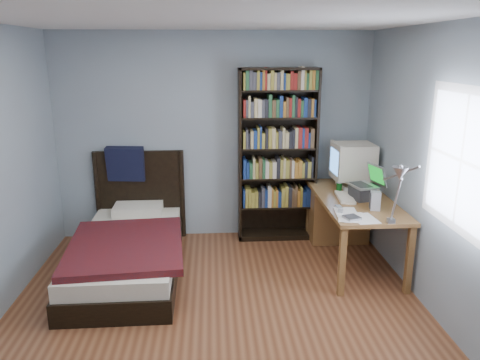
{
  "coord_description": "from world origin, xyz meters",
  "views": [
    {
      "loc": [
        -0.03,
        -3.53,
        2.26
      ],
      "look_at": [
        0.25,
        0.93,
        1.03
      ],
      "focal_mm": 35.0,
      "sensor_mm": 36.0,
      "label": 1
    }
  ],
  "objects": [
    {
      "name": "room",
      "position": [
        0.03,
        -0.0,
        1.25
      ],
      "size": [
        4.2,
        4.24,
        2.5
      ],
      "color": "brown",
      "rests_on": "ground"
    },
    {
      "name": "keyboard",
      "position": [
        1.39,
        1.18,
        0.74
      ],
      "size": [
        0.2,
        0.42,
        0.04
      ],
      "primitive_type": "cube",
      "rotation": [
        0.0,
        0.07,
        -0.09
      ],
      "color": "beige",
      "rests_on": "desk"
    },
    {
      "name": "laptop",
      "position": [
        1.59,
        1.16,
        0.84
      ],
      "size": [
        0.37,
        0.35,
        0.38
      ],
      "color": "#2D2D30",
      "rests_on": "desk"
    },
    {
      "name": "external_drive",
      "position": [
        1.28,
        0.54,
        0.74
      ],
      "size": [
        0.17,
        0.17,
        0.03
      ],
      "primitive_type": "cube",
      "rotation": [
        0.0,
        0.0,
        0.33
      ],
      "color": "gray",
      "rests_on": "desk"
    },
    {
      "name": "phone_silver",
      "position": [
        1.25,
        0.88,
        0.74
      ],
      "size": [
        0.06,
        0.1,
        0.02
      ],
      "primitive_type": "cube",
      "rotation": [
        0.0,
        0.0,
        0.1
      ],
      "color": "#B5B5BA",
      "rests_on": "desk"
    },
    {
      "name": "bed",
      "position": [
        -0.92,
        1.13,
        0.25
      ],
      "size": [
        1.2,
        2.12,
        1.16
      ],
      "color": "black",
      "rests_on": "floor"
    },
    {
      "name": "desk_lamp",
      "position": [
        1.48,
        0.03,
        1.26
      ],
      "size": [
        0.25,
        0.56,
        0.66
      ],
      "color": "#99999E",
      "rests_on": "desk"
    },
    {
      "name": "soda_can",
      "position": [
        1.39,
        1.41,
        0.79
      ],
      "size": [
        0.06,
        0.06,
        0.11
      ],
      "primitive_type": "cylinder",
      "color": "#063107",
      "rests_on": "desk"
    },
    {
      "name": "speaker",
      "position": [
        1.59,
        0.8,
        0.82
      ],
      "size": [
        0.11,
        0.11,
        0.19
      ],
      "primitive_type": "cube",
      "rotation": [
        0.0,
        0.0,
        -0.22
      ],
      "color": "gray",
      "rests_on": "desk"
    },
    {
      "name": "bookshelf",
      "position": [
        0.76,
        1.94,
        1.05
      ],
      "size": [
        0.94,
        0.3,
        2.08
      ],
      "color": "black",
      "rests_on": "floor"
    },
    {
      "name": "crt_monitor",
      "position": [
        1.6,
        1.66,
        1.02
      ],
      "size": [
        0.46,
        0.43,
        0.52
      ],
      "color": "beige",
      "rests_on": "desk"
    },
    {
      "name": "desk",
      "position": [
        1.5,
        1.65,
        0.42
      ],
      "size": [
        0.75,
        1.62,
        0.73
      ],
      "color": "brown",
      "rests_on": "floor"
    },
    {
      "name": "phone_grey",
      "position": [
        1.22,
        0.74,
        0.74
      ],
      "size": [
        0.08,
        0.11,
        0.02
      ],
      "primitive_type": "cube",
      "rotation": [
        0.0,
        0.0,
        -0.33
      ],
      "color": "gray",
      "rests_on": "desk"
    },
    {
      "name": "mouse",
      "position": [
        1.48,
        1.45,
        0.75
      ],
      "size": [
        0.07,
        0.12,
        0.04
      ],
      "primitive_type": "ellipsoid",
      "color": "silver",
      "rests_on": "desk"
    }
  ]
}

